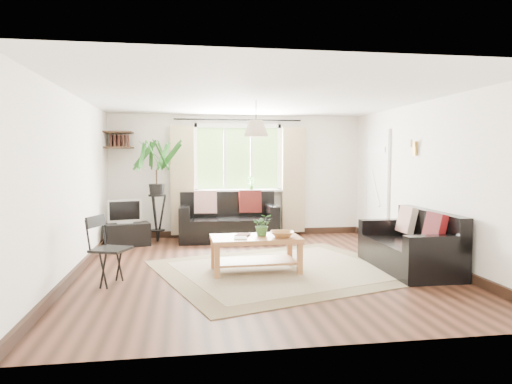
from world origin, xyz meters
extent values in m
plane|color=black|center=(0.00, 0.00, 0.00)|extent=(5.50, 5.50, 0.00)
plane|color=white|center=(0.00, 0.00, 2.40)|extent=(5.50, 5.50, 0.00)
cube|color=white|center=(0.00, 2.75, 1.20)|extent=(5.00, 0.02, 2.40)
cube|color=white|center=(0.00, -2.75, 1.20)|extent=(5.00, 0.02, 2.40)
cube|color=white|center=(-2.50, 0.00, 1.20)|extent=(0.02, 5.50, 2.40)
cube|color=white|center=(2.50, 0.00, 1.20)|extent=(0.02, 5.50, 2.40)
cube|color=#BEB193|center=(0.30, -0.20, 0.01)|extent=(3.94, 3.64, 0.02)
cube|color=silver|center=(2.47, 1.70, 1.00)|extent=(0.06, 0.96, 2.06)
imported|color=#2F5D25|center=(0.00, -0.17, 0.64)|extent=(0.30, 0.26, 0.30)
imported|color=#9A6735|center=(0.25, -0.33, 0.53)|extent=(0.37, 0.37, 0.08)
imported|color=white|center=(-0.41, -0.34, 0.50)|extent=(0.20, 0.25, 0.02)
imported|color=#502320|center=(-0.35, -0.10, 0.50)|extent=(0.25, 0.29, 0.02)
cube|color=black|center=(-2.06, 1.96, 0.20)|extent=(0.84, 0.61, 0.40)
imported|color=#2D6023|center=(0.25, 2.63, 1.06)|extent=(0.14, 0.10, 0.27)
camera|label=1|loc=(-1.04, -6.28, 1.56)|focal=32.00mm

